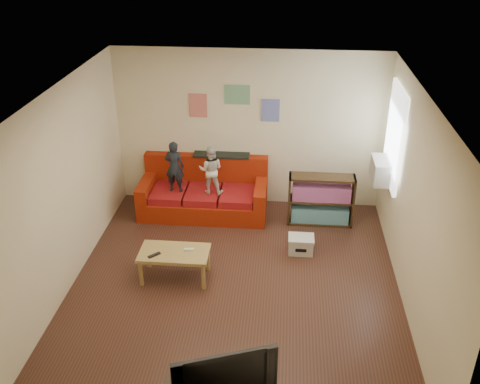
# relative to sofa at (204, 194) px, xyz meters

# --- Properties ---
(room_shell) EXTENTS (4.52, 5.02, 2.72)m
(room_shell) POSITION_rel_sofa_xyz_m (0.73, -2.07, 1.04)
(room_shell) COLOR #4C2C20
(room_shell) RESTS_ON ground
(sofa) EXTENTS (2.13, 0.98, 0.94)m
(sofa) POSITION_rel_sofa_xyz_m (0.00, 0.00, 0.00)
(sofa) COLOR #9B230A
(sofa) RESTS_ON ground
(child_a) EXTENTS (0.34, 0.24, 0.88)m
(child_a) POSITION_rel_sofa_xyz_m (-0.45, -0.17, 0.57)
(child_a) COLOR black
(child_a) RESTS_ON sofa
(child_b) EXTENTS (0.41, 0.32, 0.82)m
(child_b) POSITION_rel_sofa_xyz_m (0.15, -0.17, 0.54)
(child_b) COLOR silver
(child_b) RESTS_ON sofa
(coffee_table) EXTENTS (0.96, 0.53, 0.43)m
(coffee_table) POSITION_rel_sofa_xyz_m (-0.13, -1.95, 0.06)
(coffee_table) COLOR tan
(coffee_table) RESTS_ON ground
(remote) EXTENTS (0.16, 0.16, 0.02)m
(remote) POSITION_rel_sofa_xyz_m (-0.38, -2.07, 0.13)
(remote) COLOR black
(remote) RESTS_ON coffee_table
(game_controller) EXTENTS (0.14, 0.06, 0.03)m
(game_controller) POSITION_rel_sofa_xyz_m (0.07, -1.90, 0.13)
(game_controller) COLOR silver
(game_controller) RESTS_ON coffee_table
(bookshelf) EXTENTS (1.06, 0.32, 0.85)m
(bookshelf) POSITION_rel_sofa_xyz_m (1.96, -0.23, 0.06)
(bookshelf) COLOR #3A2815
(bookshelf) RESTS_ON ground
(window) EXTENTS (0.04, 1.08, 1.48)m
(window) POSITION_rel_sofa_xyz_m (2.95, -0.42, 1.33)
(window) COLOR white
(window) RESTS_ON room_shell
(ac_unit) EXTENTS (0.28, 0.55, 0.35)m
(ac_unit) POSITION_rel_sofa_xyz_m (2.83, -0.42, 0.77)
(ac_unit) COLOR #B7B2A3
(ac_unit) RESTS_ON window
(artwork_left) EXTENTS (0.30, 0.01, 0.40)m
(artwork_left) POSITION_rel_sofa_xyz_m (-0.12, 0.41, 1.44)
(artwork_left) COLOR #D87266
(artwork_left) RESTS_ON room_shell
(artwork_center) EXTENTS (0.42, 0.01, 0.32)m
(artwork_center) POSITION_rel_sofa_xyz_m (0.53, 0.41, 1.64)
(artwork_center) COLOR #72B27F
(artwork_center) RESTS_ON room_shell
(artwork_right) EXTENTS (0.30, 0.01, 0.38)m
(artwork_right) POSITION_rel_sofa_xyz_m (1.08, 0.41, 1.39)
(artwork_right) COLOR #727FCC
(artwork_right) RESTS_ON room_shell
(file_box) EXTENTS (0.38, 0.29, 0.27)m
(file_box) POSITION_rel_sofa_xyz_m (1.64, -1.15, -0.18)
(file_box) COLOR white
(file_box) RESTS_ON ground
(television) EXTENTS (0.99, 0.46, 0.58)m
(television) POSITION_rel_sofa_xyz_m (0.84, -4.32, 0.43)
(television) COLOR black
(television) RESTS_ON tv_stand
(tissue) EXTENTS (0.14, 0.14, 0.11)m
(tissue) POSITION_rel_sofa_xyz_m (1.71, -1.10, -0.26)
(tissue) COLOR silver
(tissue) RESTS_ON ground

